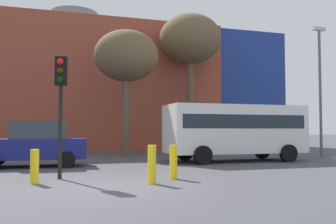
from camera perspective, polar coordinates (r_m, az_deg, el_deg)
ground_plane at (r=10.16m, az=-9.05°, el=-11.36°), size 200.00×200.00×0.00m
building_backdrop at (r=32.90m, az=-14.33°, el=3.16°), size 34.15×13.16×11.71m
parked_car_2 at (r=16.44m, az=-20.07°, el=-4.67°), size 4.35×2.13×1.89m
white_bus at (r=18.42m, az=10.29°, el=-2.46°), size 6.80×2.62×2.72m
traffic_light_island at (r=12.10m, az=-16.21°, el=3.46°), size 0.40×0.39×3.83m
bare_tree_1 at (r=26.73m, az=3.43°, el=10.96°), size 4.40×4.40×9.74m
bare_tree_2 at (r=22.81m, az=-6.44°, el=8.40°), size 3.90×3.90×7.59m
bollard_yellow_0 at (r=11.63m, az=0.84°, el=-7.70°), size 0.24×0.24×1.05m
bollard_yellow_1 at (r=10.58m, az=-2.49°, el=-8.07°), size 0.24×0.24×1.09m
bollard_yellow_2 at (r=11.26m, az=-19.88°, el=-7.90°), size 0.24×0.24×0.97m
street_lamp at (r=23.59m, az=22.39°, el=4.25°), size 0.80×0.24×7.63m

